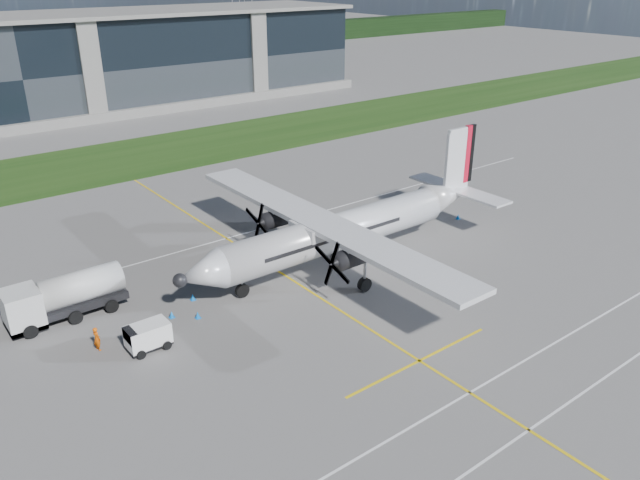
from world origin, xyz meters
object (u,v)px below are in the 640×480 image
at_px(baggage_tug, 148,337).
at_px(safety_cone_fwd, 172,314).
at_px(fuel_tanker_truck, 57,300).
at_px(safety_cone_nose_port, 198,315).
at_px(safety_cone_nose_stbd, 193,297).
at_px(turboprop_aircraft, 347,208).
at_px(ground_crew_person, 97,337).
at_px(safety_cone_tail, 458,217).

relative_size(baggage_tug, safety_cone_fwd, 5.80).
height_order(fuel_tanker_truck, safety_cone_nose_port, fuel_tanker_truck).
bearing_deg(safety_cone_nose_stbd, turboprop_aircraft, -7.95).
distance_m(baggage_tug, safety_cone_nose_port, 4.53).
height_order(turboprop_aircraft, safety_cone_fwd, turboprop_aircraft).
height_order(fuel_tanker_truck, safety_cone_nose_stbd, fuel_tanker_truck).
distance_m(turboprop_aircraft, baggage_tug, 18.85).
bearing_deg(ground_crew_person, safety_cone_nose_stbd, -89.29).
relative_size(baggage_tug, safety_cone_nose_stbd, 5.80).
bearing_deg(safety_cone_nose_port, safety_cone_fwd, 140.34).
distance_m(fuel_tanker_truck, safety_cone_nose_stbd, 9.25).
bearing_deg(ground_crew_person, baggage_tug, -139.77).
xyz_separation_m(safety_cone_tail, safety_cone_fwd, (-30.11, -0.10, 0.00)).
relative_size(fuel_tanker_truck, safety_cone_tail, 16.85).
xyz_separation_m(turboprop_aircraft, safety_cone_nose_stbd, (-13.19, 1.84, -4.44)).
xyz_separation_m(baggage_tug, safety_cone_nose_stbd, (5.15, 4.03, -0.62)).
height_order(fuel_tanker_truck, ground_crew_person, fuel_tanker_truck).
distance_m(safety_cone_nose_port, safety_cone_tail, 28.72).
bearing_deg(turboprop_aircraft, safety_cone_nose_port, -177.16).
height_order(fuel_tanker_truck, safety_cone_tail, fuel_tanker_truck).
distance_m(ground_crew_person, safety_cone_tail, 35.60).
relative_size(safety_cone_nose_stbd, safety_cone_fwd, 1.00).
bearing_deg(safety_cone_nose_port, safety_cone_nose_stbd, 70.19).
xyz_separation_m(safety_cone_nose_port, safety_cone_fwd, (-1.42, 1.17, 0.00)).
xyz_separation_m(baggage_tug, safety_cone_tail, (32.93, 2.76, -0.62)).
xyz_separation_m(baggage_tug, safety_cone_nose_port, (4.23, 1.49, -0.62)).
xyz_separation_m(turboprop_aircraft, baggage_tug, (-18.33, -2.19, -3.82)).
relative_size(fuel_tanker_truck, safety_cone_nose_port, 16.85).
relative_size(fuel_tanker_truck, ground_crew_person, 4.46).
bearing_deg(fuel_tanker_truck, safety_cone_nose_port, -36.46).
bearing_deg(safety_cone_fwd, safety_cone_nose_port, -39.66).
bearing_deg(fuel_tanker_truck, ground_crew_person, -81.44).
relative_size(fuel_tanker_truck, baggage_tug, 2.90).
height_order(safety_cone_tail, safety_cone_nose_stbd, same).
height_order(ground_crew_person, safety_cone_fwd, ground_crew_person).
height_order(baggage_tug, safety_cone_nose_stbd, baggage_tug).
distance_m(safety_cone_tail, safety_cone_nose_stbd, 27.81).
relative_size(turboprop_aircraft, safety_cone_tail, 62.53).
xyz_separation_m(baggage_tug, ground_crew_person, (-2.66, 1.85, 0.08)).
distance_m(turboprop_aircraft, safety_cone_nose_stbd, 14.04).
bearing_deg(ground_crew_person, turboprop_aircraft, -103.97).
bearing_deg(baggage_tug, safety_cone_nose_port, 19.36).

